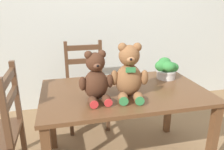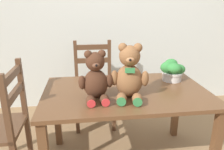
{
  "view_description": "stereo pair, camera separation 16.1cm",
  "coord_description": "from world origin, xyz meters",
  "px_view_note": "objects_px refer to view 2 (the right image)",
  "views": [
    {
      "loc": [
        -0.49,
        -1.19,
        1.41
      ],
      "look_at": [
        -0.13,
        0.31,
        0.89
      ],
      "focal_mm": 35.0,
      "sensor_mm": 36.0,
      "label": 1
    },
    {
      "loc": [
        -0.33,
        -1.22,
        1.41
      ],
      "look_at": [
        -0.13,
        0.31,
        0.89
      ],
      "focal_mm": 35.0,
      "sensor_mm": 36.0,
      "label": 2
    }
  ],
  "objects_px": {
    "wooden_chair_side": "(2,125)",
    "teddy_bear_right": "(130,75)",
    "teddy_bear_left": "(96,79)",
    "potted_plant": "(172,70)",
    "wooden_chair_behind": "(94,86)"
  },
  "relations": [
    {
      "from": "potted_plant",
      "to": "teddy_bear_left",
      "type": "bearing_deg",
      "value": -156.74
    },
    {
      "from": "teddy_bear_left",
      "to": "teddy_bear_right",
      "type": "bearing_deg",
      "value": 177.17
    },
    {
      "from": "teddy_bear_left",
      "to": "teddy_bear_right",
      "type": "xyz_separation_m",
      "value": [
        0.25,
        -0.0,
        0.02
      ]
    },
    {
      "from": "wooden_chair_behind",
      "to": "potted_plant",
      "type": "height_order",
      "value": "wooden_chair_behind"
    },
    {
      "from": "wooden_chair_behind",
      "to": "teddy_bear_left",
      "type": "relative_size",
      "value": 2.64
    },
    {
      "from": "wooden_chair_side",
      "to": "potted_plant",
      "type": "relative_size",
      "value": 4.24
    },
    {
      "from": "wooden_chair_side",
      "to": "teddy_bear_right",
      "type": "height_order",
      "value": "teddy_bear_right"
    },
    {
      "from": "wooden_chair_side",
      "to": "teddy_bear_right",
      "type": "relative_size",
      "value": 2.34
    },
    {
      "from": "teddy_bear_left",
      "to": "potted_plant",
      "type": "height_order",
      "value": "teddy_bear_left"
    },
    {
      "from": "wooden_chair_behind",
      "to": "teddy_bear_right",
      "type": "bearing_deg",
      "value": 103.92
    },
    {
      "from": "teddy_bear_left",
      "to": "potted_plant",
      "type": "distance_m",
      "value": 0.79
    },
    {
      "from": "wooden_chair_side",
      "to": "potted_plant",
      "type": "xyz_separation_m",
      "value": [
        1.47,
        0.21,
        0.34
      ]
    },
    {
      "from": "teddy_bear_left",
      "to": "teddy_bear_right",
      "type": "distance_m",
      "value": 0.25
    },
    {
      "from": "potted_plant",
      "to": "wooden_chair_behind",
      "type": "bearing_deg",
      "value": 138.62
    },
    {
      "from": "teddy_bear_left",
      "to": "potted_plant",
      "type": "relative_size",
      "value": 1.62
    }
  ]
}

